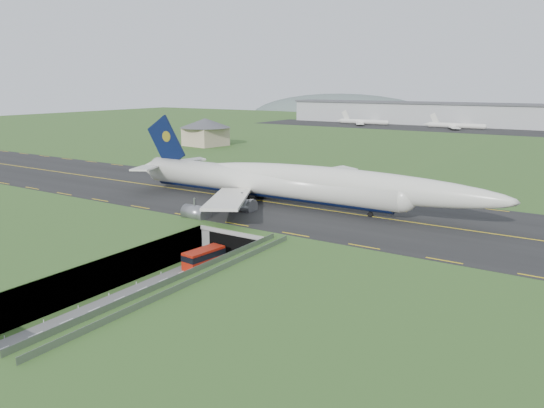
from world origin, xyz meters
The scene contains 10 objects.
ground centered at (0.00, 0.00, 0.00)m, with size 900.00×900.00×0.00m, color #365D25.
airfield_deck centered at (0.00, 0.00, 3.00)m, with size 800.00×800.00×6.00m, color gray.
trench_road centered at (0.00, -7.50, 0.10)m, with size 12.00×75.00×0.20m, color slate.
taxiway centered at (0.00, 33.00, 6.09)m, with size 800.00×44.00×0.18m, color black.
tunnel_portal centered at (0.00, 16.71, 3.33)m, with size 17.00×22.30×6.00m.
guideway centered at (11.00, -19.11, 5.32)m, with size 3.00×53.00×7.05m.
jumbo_jet centered at (-2.15, 32.36, 11.58)m, with size 98.33×62.66×20.73m.
shuttle_tram centered at (-2.02, 1.47, 1.90)m, with size 4.19×8.91×3.48m.
service_building centered at (-98.07, 117.14, 13.50)m, with size 26.26×26.26×12.65m.
cargo_terminal centered at (-0.11, 299.41, 13.96)m, with size 320.00×67.00×15.60m.
Camera 1 is at (61.02, -71.97, 34.33)m, focal length 35.00 mm.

